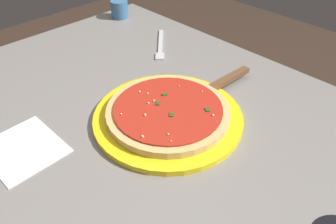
% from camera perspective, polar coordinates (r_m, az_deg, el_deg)
% --- Properties ---
extents(restaurant_table, '(1.05, 0.77, 0.77)m').
position_cam_1_polar(restaurant_table, '(0.82, -3.07, -7.61)').
color(restaurant_table, black).
rests_on(restaurant_table, ground_plane).
extents(serving_plate, '(0.32, 0.32, 0.01)m').
position_cam_1_polar(serving_plate, '(0.69, -0.00, -0.88)').
color(serving_plate, yellow).
rests_on(serving_plate, restaurant_table).
extents(pizza, '(0.26, 0.26, 0.02)m').
position_cam_1_polar(pizza, '(0.68, -0.00, 0.17)').
color(pizza, '#DBB26B').
rests_on(pizza, serving_plate).
extents(pizza_server, '(0.07, 0.22, 0.01)m').
position_cam_1_polar(pizza_server, '(0.78, 8.76, 4.64)').
color(pizza_server, silver).
rests_on(pizza_server, serving_plate).
extents(cup_small_sauce, '(0.06, 0.06, 0.06)m').
position_cam_1_polar(cup_small_sauce, '(1.17, -8.48, 17.38)').
color(cup_small_sauce, teal).
rests_on(cup_small_sauce, restaurant_table).
extents(napkin_folded_right, '(0.15, 0.13, 0.00)m').
position_cam_1_polar(napkin_folded_right, '(0.69, -23.95, -5.85)').
color(napkin_folded_right, white).
rests_on(napkin_folded_right, restaurant_table).
extents(fork, '(0.15, 0.14, 0.00)m').
position_cam_1_polar(fork, '(0.97, -1.34, 11.49)').
color(fork, silver).
rests_on(fork, restaurant_table).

